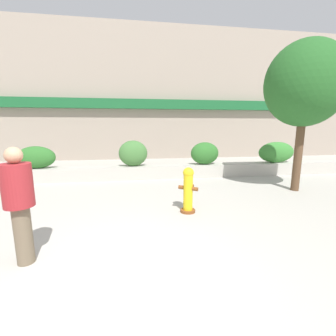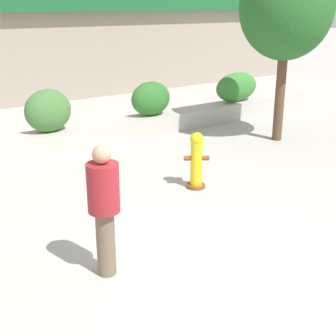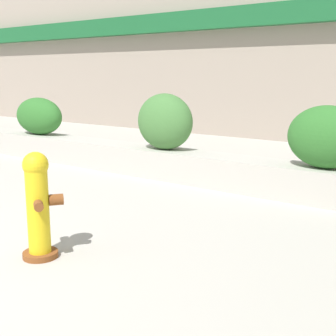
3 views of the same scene
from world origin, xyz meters
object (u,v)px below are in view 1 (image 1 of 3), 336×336
hedge_bush_1 (36,157)px  hedge_bush_3 (205,153)px  hedge_bush_2 (133,153)px  fire_hydrant (188,190)px  street_tree (305,85)px  pedestrian (19,199)px  hedge_bush_4 (276,152)px

hedge_bush_1 → hedge_bush_3: 6.37m
hedge_bush_2 → fire_hydrant: (1.29, -3.77, -0.44)m
street_tree → pedestrian: bearing=-156.1°
hedge_bush_2 → hedge_bush_4: 6.02m
fire_hydrant → street_tree: (3.82, 1.33, 2.67)m
hedge_bush_2 → hedge_bush_3: 2.87m
hedge_bush_4 → street_tree: (-0.91, -2.44, 2.29)m
street_tree → hedge_bush_3: bearing=132.5°
hedge_bush_3 → fire_hydrant: size_ratio=1.05×
hedge_bush_3 → street_tree: street_tree is taller
hedge_bush_1 → fire_hydrant: 6.10m
hedge_bush_2 → hedge_bush_3: (2.87, 0.00, -0.05)m
hedge_bush_3 → fire_hydrant: hedge_bush_3 is taller
hedge_bush_4 → fire_hydrant: (-4.73, -3.77, -0.39)m
fire_hydrant → pedestrian: 3.32m
fire_hydrant → pedestrian: pedestrian is taller
hedge_bush_1 → hedge_bush_4: (9.52, 0.00, 0.03)m
hedge_bush_2 → hedge_bush_4: hedge_bush_2 is taller
fire_hydrant → hedge_bush_4: bearing=38.5°
hedge_bush_2 → pedestrian: pedestrian is taller
hedge_bush_1 → hedge_bush_4: hedge_bush_4 is taller
hedge_bush_4 → pedestrian: 9.32m
street_tree → pedestrian: street_tree is taller
hedge_bush_4 → hedge_bush_2: bearing=180.0°
hedge_bush_2 → pedestrian: size_ratio=0.63×
hedge_bush_2 → pedestrian: bearing=-106.2°
street_tree → fire_hydrant: bearing=-160.9°
hedge_bush_2 → fire_hydrant: bearing=-71.1°
hedge_bush_3 → pedestrian: size_ratio=0.66×
hedge_bush_1 → hedge_bush_4: size_ratio=0.84×
hedge_bush_1 → street_tree: street_tree is taller
hedge_bush_2 → pedestrian: 5.62m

